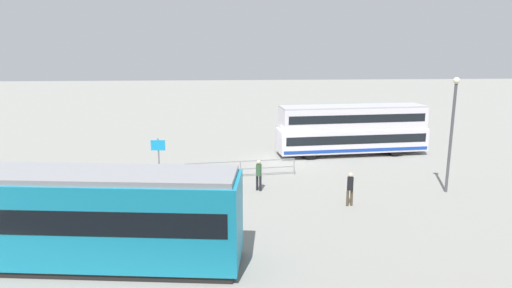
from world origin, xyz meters
name	(u,v)px	position (x,y,z in m)	size (l,w,h in m)	color
ground_plane	(287,160)	(0.00, 0.00, 0.00)	(160.00, 160.00, 0.00)	gray
double_decker_bus	(352,130)	(-5.11, -1.47, 1.93)	(11.49, 3.40, 3.77)	silver
tram_yellow	(41,216)	(11.41, 14.70, 1.88)	(15.15, 4.43, 3.64)	teal
pedestrian_near_railing	(259,173)	(2.62, 6.69, 1.05)	(0.45, 0.45, 1.81)	black
pedestrian_crossing	(350,187)	(-1.89, 9.49, 1.03)	(0.37, 0.37, 1.78)	#4C3F2D
pedestrian_railing	(240,166)	(3.57, 4.03, 0.74)	(7.02, 0.86, 1.08)	gray
info_sign	(158,151)	(8.72, 3.36, 1.66)	(0.90, 0.15, 2.45)	slate
street_lamp	(452,126)	(-8.00, 7.68, 3.81)	(0.36, 0.36, 6.48)	#4C4C51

